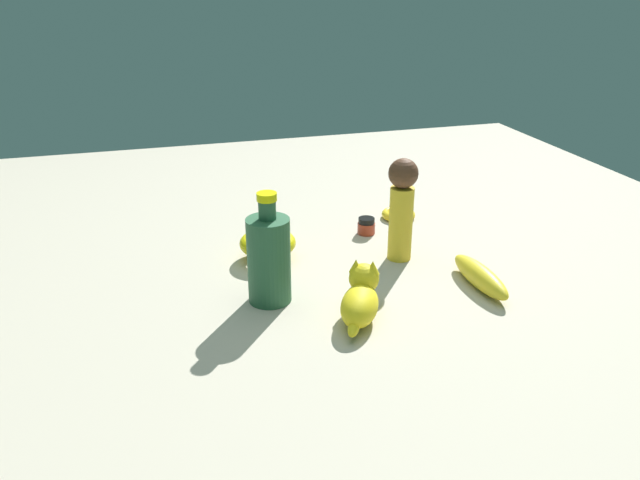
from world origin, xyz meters
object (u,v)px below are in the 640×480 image
Objects in this scene: bowl at (268,245)px; nail_polish_jar at (366,226)px; bottle_tall at (269,258)px; cat_figurine at (360,298)px; banana at (480,276)px; bangle at (398,214)px; person_figure_adult at (402,205)px.

bowl is 0.25m from nail_polish_jar.
bowl is at bearing -100.83° from bottle_tall.
nail_polish_jar is at bearing -111.72° from cat_figurine.
bottle_tall is 0.40m from banana.
cat_figurine is (0.14, 0.35, 0.02)m from nail_polish_jar.
cat_figurine is (-0.13, 0.11, -0.04)m from bottle_tall.
bangle is at bearing -147.71° from nail_polish_jar.
person_figure_adult is (0.10, -0.16, 0.09)m from banana.
person_figure_adult is at bearing -150.04° from banana.
bottle_tall reaches higher than nail_polish_jar.
banana is 0.21m from person_figure_adult.
bowl is 0.81× the size of cat_figurine.
bangle is (0.01, -0.37, -0.01)m from banana.
nail_polish_jar is 0.22× the size of banana.
nail_polish_jar reaches higher than bangle.
bangle is at bearing -140.67° from bottle_tall.
bowl is 0.42m from banana.
nail_polish_jar is at bearing -163.44° from bowl.
person_figure_adult reaches higher than cat_figurine.
bowl is 0.37m from bangle.
bowl is 0.29m from cat_figurine.
bottle_tall is at bearing 79.17° from bowl.
bangle is at bearing -158.20° from bowl.
bangle is (-0.38, -0.31, -0.07)m from bottle_tall.
bottle_tall is at bearing -38.33° from cat_figurine.
banana reaches higher than nail_polish_jar.
cat_figurine is at bearing -80.61° from banana.
banana is (-0.39, 0.06, -0.06)m from bottle_tall.
cat_figurine is at bearing 68.28° from nail_polish_jar.
nail_polish_jar is 0.19× the size of person_figure_adult.
bottle_tall reaches higher than cat_figurine.
cat_figurine is 0.48m from bangle.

